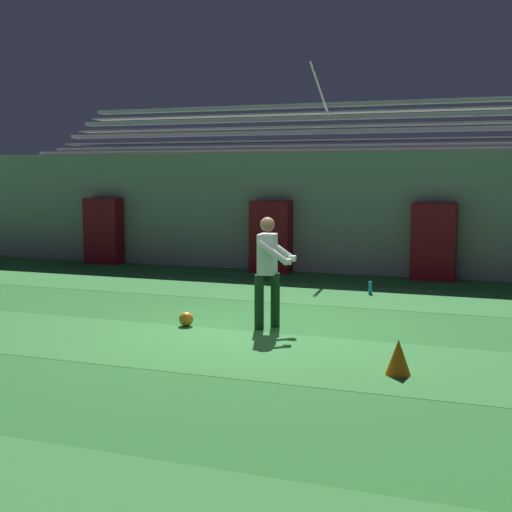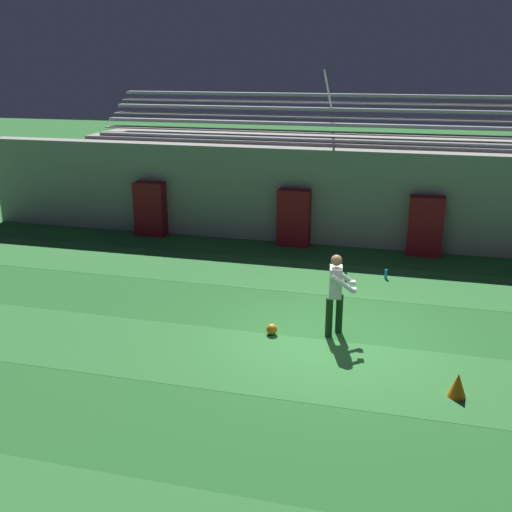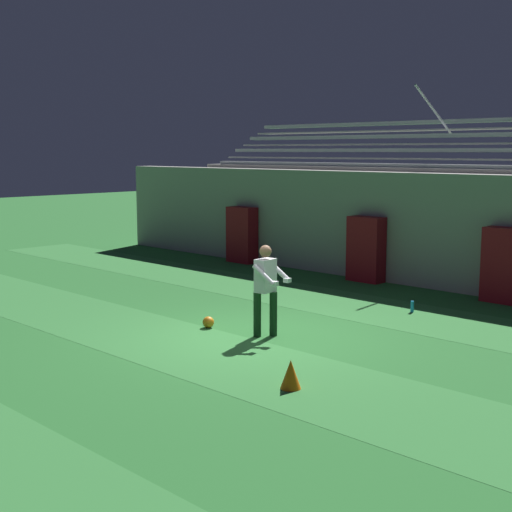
{
  "view_description": "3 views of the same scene",
  "coord_description": "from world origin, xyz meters",
  "px_view_note": "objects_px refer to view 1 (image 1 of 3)",
  "views": [
    {
      "loc": [
        3.56,
        -9.76,
        2.32
      ],
      "look_at": [
        -0.55,
        1.38,
        0.93
      ],
      "focal_mm": 50.0,
      "sensor_mm": 36.0,
      "label": 1
    },
    {
      "loc": [
        1.28,
        -10.79,
        5.21
      ],
      "look_at": [
        -1.66,
        0.7,
        1.34
      ],
      "focal_mm": 42.0,
      "sensor_mm": 36.0,
      "label": 2
    },
    {
      "loc": [
        8.75,
        -8.96,
        3.34
      ],
      "look_at": [
        -0.58,
        0.59,
        1.36
      ],
      "focal_mm": 50.0,
      "sensor_mm": 36.0,
      "label": 3
    }
  ],
  "objects_px": {
    "goalkeeper": "(268,265)",
    "soccer_ball": "(186,319)",
    "padding_pillar_gate_right": "(434,242)",
    "traffic_cone": "(398,357)",
    "padding_pillar_far_left": "(104,231)",
    "water_bottle": "(370,288)",
    "padding_pillar_gate_left": "(271,236)"
  },
  "relations": [
    {
      "from": "soccer_ball",
      "to": "padding_pillar_gate_left",
      "type": "bearing_deg",
      "value": 96.94
    },
    {
      "from": "traffic_cone",
      "to": "water_bottle",
      "type": "bearing_deg",
      "value": 104.45
    },
    {
      "from": "goalkeeper",
      "to": "soccer_ball",
      "type": "relative_size",
      "value": 7.59
    },
    {
      "from": "soccer_ball",
      "to": "water_bottle",
      "type": "bearing_deg",
      "value": 61.96
    },
    {
      "from": "padding_pillar_gate_left",
      "to": "water_bottle",
      "type": "height_order",
      "value": "padding_pillar_gate_left"
    },
    {
      "from": "padding_pillar_gate_right",
      "to": "goalkeeper",
      "type": "distance_m",
      "value": 6.05
    },
    {
      "from": "soccer_ball",
      "to": "water_bottle",
      "type": "xyz_separation_m",
      "value": [
        2.06,
        3.86,
        0.01
      ]
    },
    {
      "from": "soccer_ball",
      "to": "padding_pillar_gate_right",
      "type": "bearing_deg",
      "value": 63.96
    },
    {
      "from": "padding_pillar_far_left",
      "to": "traffic_cone",
      "type": "xyz_separation_m",
      "value": [
        8.72,
        -7.63,
        -0.63
      ]
    },
    {
      "from": "padding_pillar_gate_right",
      "to": "water_bottle",
      "type": "xyz_separation_m",
      "value": [
        -0.93,
        -2.24,
        -0.72
      ]
    },
    {
      "from": "padding_pillar_gate_right",
      "to": "traffic_cone",
      "type": "relative_size",
      "value": 3.98
    },
    {
      "from": "goalkeeper",
      "to": "water_bottle",
      "type": "relative_size",
      "value": 6.96
    },
    {
      "from": "padding_pillar_gate_left",
      "to": "traffic_cone",
      "type": "distance_m",
      "value": 8.73
    },
    {
      "from": "goalkeeper",
      "to": "traffic_cone",
      "type": "relative_size",
      "value": 3.98
    },
    {
      "from": "padding_pillar_far_left",
      "to": "goalkeeper",
      "type": "relative_size",
      "value": 1.0
    },
    {
      "from": "goalkeeper",
      "to": "water_bottle",
      "type": "distance_m",
      "value": 3.73
    },
    {
      "from": "padding_pillar_gate_right",
      "to": "goalkeeper",
      "type": "relative_size",
      "value": 1.0
    },
    {
      "from": "water_bottle",
      "to": "padding_pillar_far_left",
      "type": "bearing_deg",
      "value": 162.99
    },
    {
      "from": "padding_pillar_gate_right",
      "to": "traffic_cone",
      "type": "distance_m",
      "value": 7.67
    },
    {
      "from": "padding_pillar_gate_right",
      "to": "traffic_cone",
      "type": "height_order",
      "value": "padding_pillar_gate_right"
    },
    {
      "from": "padding_pillar_gate_left",
      "to": "goalkeeper",
      "type": "height_order",
      "value": "padding_pillar_gate_left"
    },
    {
      "from": "padding_pillar_far_left",
      "to": "water_bottle",
      "type": "bearing_deg",
      "value": -17.01
    },
    {
      "from": "padding_pillar_gate_right",
      "to": "water_bottle",
      "type": "bearing_deg",
      "value": -112.44
    },
    {
      "from": "padding_pillar_far_left",
      "to": "soccer_ball",
      "type": "distance_m",
      "value": 8.1
    },
    {
      "from": "traffic_cone",
      "to": "padding_pillar_far_left",
      "type": "bearing_deg",
      "value": 138.82
    },
    {
      "from": "padding_pillar_gate_right",
      "to": "soccer_ball",
      "type": "xyz_separation_m",
      "value": [
        -2.98,
        -6.1,
        -0.73
      ]
    },
    {
      "from": "padding_pillar_gate_left",
      "to": "goalkeeper",
      "type": "distance_m",
      "value": 6.11
    },
    {
      "from": "padding_pillar_gate_left",
      "to": "soccer_ball",
      "type": "relative_size",
      "value": 7.6
    },
    {
      "from": "goalkeeper",
      "to": "soccer_ball",
      "type": "distance_m",
      "value": 1.51
    },
    {
      "from": "traffic_cone",
      "to": "water_bottle",
      "type": "height_order",
      "value": "traffic_cone"
    },
    {
      "from": "traffic_cone",
      "to": "water_bottle",
      "type": "distance_m",
      "value": 5.56
    },
    {
      "from": "padding_pillar_gate_left",
      "to": "traffic_cone",
      "type": "bearing_deg",
      "value": -61.25
    }
  ]
}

